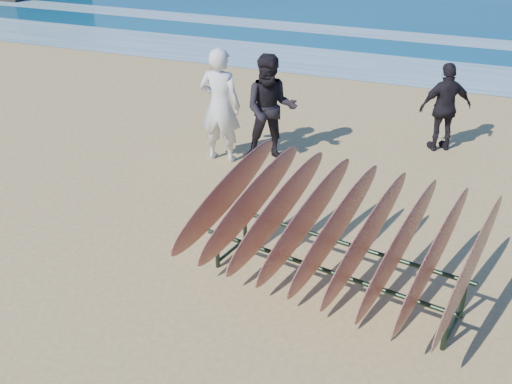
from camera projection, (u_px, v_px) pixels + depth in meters
The scene contains 7 objects.
ground at pixel (233, 288), 7.89m from camera, with size 120.00×120.00×0.00m, color tan.
foam_near at pixel (386, 68), 16.18m from camera, with size 160.00×160.00×0.00m, color white.
foam_far at pixel (408, 37), 19.08m from camera, with size 160.00×160.00×0.00m, color white.
surfboard_rack at pixel (336, 228), 7.45m from camera, with size 3.58×3.00×1.45m.
person_white at pixel (220, 105), 10.85m from camera, with size 0.72×0.48×1.99m, color silver.
person_dark_a at pixel (270, 109), 10.85m from camera, with size 0.91×0.71×1.88m, color black.
person_dark_b at pixel (445, 107), 11.32m from camera, with size 0.94×0.39×1.60m, color black.
Camera 1 is at (2.57, -5.93, 4.69)m, focal length 45.00 mm.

